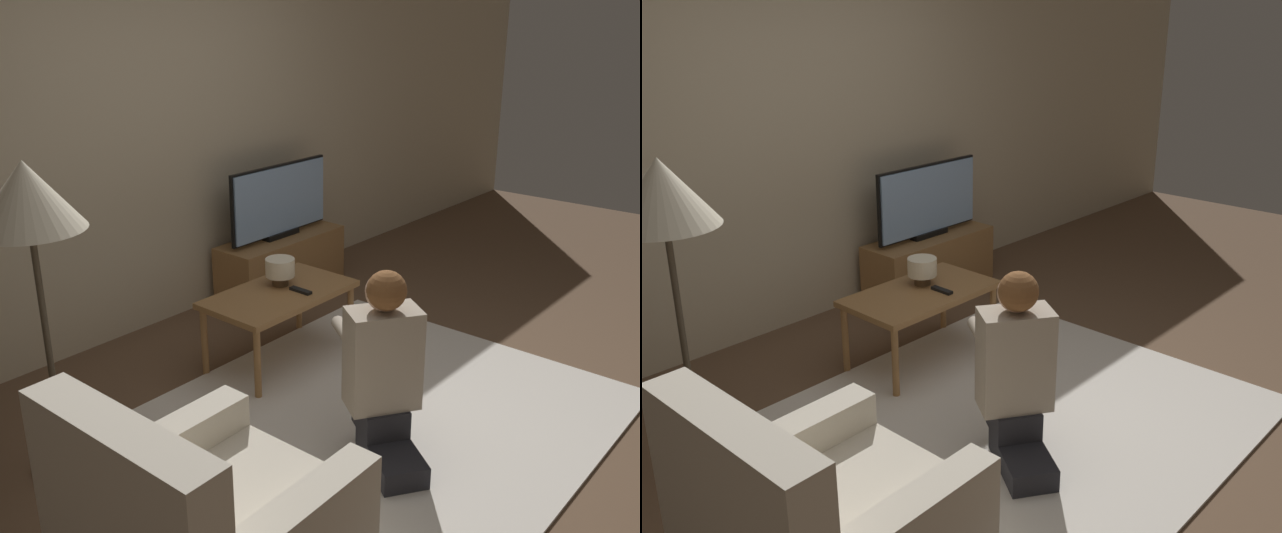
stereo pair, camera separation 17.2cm
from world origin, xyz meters
The scene contains 10 objects.
ground_plane centered at (0.00, 0.00, 0.00)m, with size 10.00×10.00×0.00m, color brown.
wall_back centered at (0.00, 1.93, 1.30)m, with size 10.00×0.06×2.60m.
rug centered at (0.00, 0.00, 0.01)m, with size 2.36×2.11×0.02m.
tv_stand centered at (0.99, 1.65, 0.22)m, with size 1.06×0.38×0.43m.
tv centered at (0.99, 1.65, 0.71)m, with size 0.97×0.08×0.55m.
coffee_table centered at (0.12, 0.85, 0.41)m, with size 0.91×0.52×0.46m.
floor_lamp centered at (-1.34, 0.90, 1.28)m, with size 0.47×0.47×1.48m.
person_kneeling centered at (-0.27, -0.19, 0.48)m, with size 0.64×0.77×0.94m.
table_lamp centered at (0.20, 0.92, 0.57)m, with size 0.18×0.18×0.17m.
remote centered at (0.20, 0.74, 0.47)m, with size 0.04×0.15×0.02m.
Camera 1 is at (-2.75, -1.89, 2.07)m, focal length 40.00 mm.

